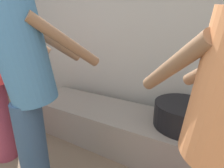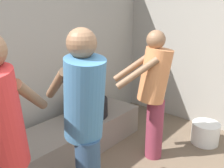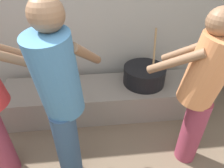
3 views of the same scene
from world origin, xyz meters
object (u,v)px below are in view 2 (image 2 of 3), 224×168
object	(u,v)px
cook_in_blue_shirt	(85,120)
bucket_white_plastic	(205,133)
cooking_pot_main	(88,107)
cook_in_red_shirt	(0,147)
cook_in_orange_shirt	(154,89)

from	to	relation	value
cook_in_blue_shirt	bucket_white_plastic	xyz separation A→B (m)	(1.86, -0.31, -0.79)
bucket_white_plastic	cook_in_blue_shirt	bearing A→B (deg)	170.58
cooking_pot_main	cook_in_red_shirt	size ratio (longest dim) A/B	0.41
cook_in_red_shirt	cooking_pot_main	bearing A→B (deg)	28.10
cooking_pot_main	cook_in_red_shirt	xyz separation A→B (m)	(-1.48, -0.79, 0.44)
cook_in_blue_shirt	cook_in_red_shirt	size ratio (longest dim) A/B	0.99
cook_in_orange_shirt	bucket_white_plastic	world-z (taller)	cook_in_orange_shirt
cook_in_orange_shirt	bucket_white_plastic	distance (m)	1.10
cook_in_orange_shirt	cook_in_red_shirt	distance (m)	1.73
cook_in_blue_shirt	bucket_white_plastic	distance (m)	2.04
cook_in_orange_shirt	bucket_white_plastic	xyz separation A→B (m)	(0.73, -0.38, -0.72)
bucket_white_plastic	cook_in_red_shirt	bearing A→B (deg)	170.59
cooking_pot_main	cook_in_blue_shirt	size ratio (longest dim) A/B	0.42
cooking_pot_main	bucket_white_plastic	bearing A→B (deg)	-50.62
cooking_pot_main	bucket_white_plastic	size ratio (longest dim) A/B	1.90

